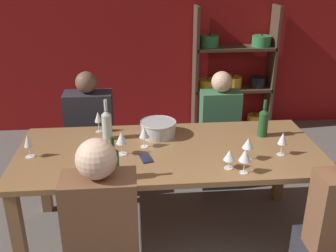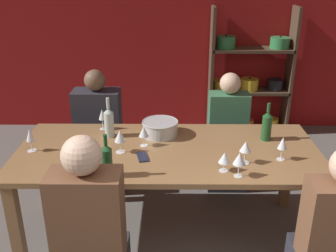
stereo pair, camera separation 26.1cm
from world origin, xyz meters
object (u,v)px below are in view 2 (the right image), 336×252
wine_glass_white_a (102,115)px  wine_glass_white_b (120,137)px  wine_glass_empty_b (246,147)px  wine_bottle_dark (107,160)px  shelf_unit (250,81)px  wine_glass_red_b (30,136)px  mixing_bowl (160,128)px  wine_glass_red_a (224,158)px  wine_bottle_amber (267,125)px  cell_phone (142,157)px  wine_glass_empty_a (283,144)px  person_far_b (100,144)px  dining_table (168,160)px  wine_glass_red_c (239,159)px  person_far_a (226,144)px  wine_glass_red_d (144,132)px  wine_bottle_green (109,122)px

wine_glass_white_a → wine_glass_white_b: size_ratio=1.00×
wine_glass_white_a → wine_glass_empty_b: (1.09, -0.59, -0.00)m
wine_bottle_dark → shelf_unit: bearing=60.8°
wine_glass_red_b → wine_glass_empty_b: size_ratio=1.07×
wine_bottle_dark → wine_glass_red_b: (-0.62, 0.37, 0.00)m
mixing_bowl → wine_bottle_dark: bearing=-116.4°
wine_bottle_dark → wine_glass_red_a: wine_bottle_dark is taller
wine_bottle_amber → cell_phone: size_ratio=1.89×
wine_glass_white_a → cell_phone: bearing=-54.5°
wine_glass_empty_b → wine_bottle_amber: bearing=59.1°
wine_glass_empty_a → person_far_b: person_far_b is taller
dining_table → cell_phone: 0.24m
wine_bottle_dark → wine_glass_empty_a: 1.23m
wine_bottle_dark → wine_glass_white_a: (-0.16, 0.78, 0.01)m
wine_glass_empty_a → wine_glass_red_b: 1.83m
dining_table → wine_glass_red_c: 0.65m
wine_glass_red_b → wine_glass_white_a: size_ratio=1.00×
wine_bottle_amber → wine_glass_empty_b: 0.46m
person_far_b → dining_table: bearing=129.5°
wine_glass_white_a → wine_glass_empty_b: size_ratio=1.08×
person_far_a → wine_glass_white_b: bearing=43.9°
person_far_b → wine_glass_red_c: bearing=133.3°
wine_glass_red_a → shelf_unit: bearing=75.4°
wine_bottle_amber → wine_glass_red_d: 0.97m
wine_glass_red_c → person_far_b: size_ratio=0.15×
dining_table → wine_bottle_amber: bearing=13.3°
dining_table → wine_bottle_green: size_ratio=6.95×
wine_bottle_amber → wine_glass_white_a: size_ratio=1.71×
wine_bottle_green → wine_glass_red_d: bearing=-31.4°
wine_glass_red_d → cell_phone: wine_glass_red_d is taller
dining_table → wine_glass_red_a: 0.53m
wine_glass_white_a → wine_glass_red_b: bearing=-138.4°
shelf_unit → wine_glass_red_d: (-1.20, -2.06, 0.20)m
dining_table → shelf_unit: bearing=64.4°
wine_glass_red_b → person_far_b: size_ratio=0.15×
wine_glass_red_d → wine_glass_white_a: (-0.37, 0.32, 0.01)m
wine_glass_red_a → wine_glass_empty_b: 0.20m
wine_glass_white_a → wine_bottle_dark: bearing=-78.7°
dining_table → wine_bottle_amber: 0.82m
shelf_unit → wine_bottle_green: bearing=-128.3°
wine_glass_red_c → wine_glass_empty_a: bearing=34.8°
wine_bottle_amber → cell_phone: 1.02m
shelf_unit → wine_glass_empty_b: 2.39m
shelf_unit → wine_glass_red_a: size_ratio=11.58×
wine_glass_empty_a → person_far_a: bearing=103.5°
wine_glass_red_a → wine_glass_white_a: (-0.93, 0.70, 0.03)m
wine_glass_red_d → person_far_a: (0.75, 0.78, -0.47)m
wine_bottle_amber → wine_glass_red_c: (-0.31, -0.58, 0.00)m
dining_table → wine_glass_red_d: bearing=161.2°
dining_table → wine_glass_red_b: wine_glass_red_b is taller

